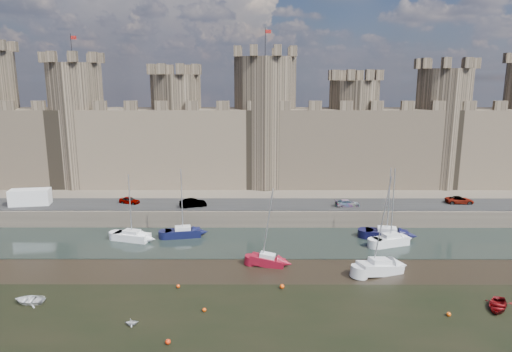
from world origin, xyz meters
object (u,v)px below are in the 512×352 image
at_px(car_3, 460,200).
at_px(sailboat_2, 390,240).
at_px(car_0, 129,200).
at_px(sailboat_5, 380,267).
at_px(car_2, 347,203).
at_px(sailboat_1, 183,232).
at_px(sailboat_0, 132,236).
at_px(car_1, 193,203).
at_px(sailboat_3, 387,233).
at_px(van, 30,197).
at_px(sailboat_4, 268,260).

height_order(car_3, sailboat_2, sailboat_2).
height_order(car_0, sailboat_5, sailboat_5).
relative_size(car_2, car_3, 0.91).
bearing_deg(sailboat_2, car_3, 20.67).
bearing_deg(sailboat_5, sailboat_1, 133.89).
bearing_deg(sailboat_0, car_0, 122.86).
bearing_deg(car_1, sailboat_5, -144.81).
xyz_separation_m(car_3, sailboat_2, (-14.12, -11.83, -2.26)).
relative_size(sailboat_0, sailboat_3, 0.93).
distance_m(van, sailboat_1, 26.12).
height_order(car_0, sailboat_1, sailboat_1).
relative_size(sailboat_0, sailboat_1, 0.95).
distance_m(car_3, sailboat_2, 18.56).
bearing_deg(sailboat_4, sailboat_1, 151.35).
distance_m(car_3, sailboat_1, 43.22).
relative_size(sailboat_0, sailboat_2, 0.89).
relative_size(car_3, sailboat_0, 0.46).
xyz_separation_m(car_2, sailboat_2, (3.88, -10.09, -2.23)).
xyz_separation_m(car_3, van, (-67.10, -1.10, 0.69)).
bearing_deg(car_1, sailboat_4, -162.66).
bearing_deg(sailboat_5, sailboat_3, 50.95).
bearing_deg(car_1, van, 71.02).
relative_size(sailboat_3, sailboat_5, 0.88).
distance_m(car_2, sailboat_5, 19.12).
relative_size(car_0, sailboat_5, 0.29).
distance_m(car_2, sailboat_0, 32.25).
xyz_separation_m(car_0, sailboat_0, (2.93, -9.93, -2.32)).
xyz_separation_m(car_1, sailboat_0, (-7.36, -7.98, -2.43)).
xyz_separation_m(sailboat_1, sailboat_3, (28.41, -0.46, -0.00)).
xyz_separation_m(car_1, sailboat_2, (27.59, -9.74, -2.34)).
xyz_separation_m(van, sailboat_5, (49.18, -19.62, -2.98)).
xyz_separation_m(car_0, sailboat_1, (9.71, -8.54, -2.28)).
height_order(car_3, sailboat_4, sailboat_4).
relative_size(car_1, sailboat_2, 0.39).
xyz_separation_m(car_3, sailboat_5, (-17.92, -20.73, -2.28)).
height_order(car_3, sailboat_0, sailboat_0).
bearing_deg(sailboat_0, sailboat_3, 17.96).
distance_m(car_1, sailboat_1, 7.02).
distance_m(sailboat_3, sailboat_4, 19.19).
distance_m(sailboat_2, sailboat_4, 17.80).
bearing_deg(sailboat_1, sailboat_4, -50.57).
height_order(sailboat_1, sailboat_3, sailboat_3).
bearing_deg(sailboat_3, car_2, 130.52).
xyz_separation_m(sailboat_2, sailboat_3, (0.26, 2.70, -0.05)).
bearing_deg(sailboat_0, car_1, 63.75).
distance_m(car_1, car_3, 41.76).
bearing_deg(sailboat_4, car_2, 64.24).
bearing_deg(car_2, sailboat_0, 96.08).
height_order(car_0, sailboat_3, sailboat_3).
height_order(van, sailboat_3, sailboat_3).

